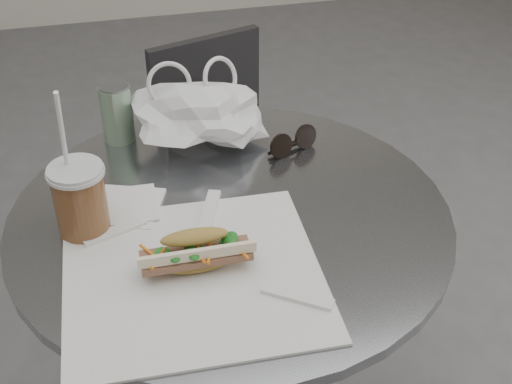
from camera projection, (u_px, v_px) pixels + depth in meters
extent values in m
cylinder|color=slate|center=(234.00, 359.00, 1.44)|extent=(0.08, 0.08, 0.71)
cylinder|color=slate|center=(230.00, 217.00, 1.23)|extent=(0.76, 0.76, 0.02)
cylinder|color=#2F2F31|center=(244.00, 296.00, 2.10)|extent=(0.35, 0.35, 0.02)
cylinder|color=#2F2F31|center=(243.00, 237.00, 1.97)|extent=(0.06, 0.06, 0.47)
cylinder|color=#2F2F31|center=(242.00, 166.00, 1.83)|extent=(0.40, 0.40, 0.02)
cube|color=#2F2F31|center=(206.00, 86.00, 1.88)|extent=(0.31, 0.12, 0.27)
cube|color=white|center=(193.00, 275.00, 1.09)|extent=(0.40, 0.38, 0.00)
ellipsoid|color=#A6863E|center=(197.00, 264.00, 1.09)|extent=(0.21, 0.07, 0.02)
cube|color=brown|center=(196.00, 255.00, 1.08)|extent=(0.17, 0.05, 0.01)
ellipsoid|color=#A6863E|center=(195.00, 240.00, 1.07)|extent=(0.21, 0.08, 0.04)
cylinder|color=brown|center=(81.00, 203.00, 1.15)|extent=(0.08, 0.08, 0.11)
cylinder|color=silver|center=(75.00, 171.00, 1.11)|extent=(0.09, 0.09, 0.01)
cylinder|color=white|center=(64.00, 146.00, 1.09)|extent=(0.02, 0.06, 0.21)
cylinder|color=black|center=(281.00, 146.00, 1.35)|extent=(0.05, 0.03, 0.05)
cylinder|color=black|center=(306.00, 137.00, 1.38)|extent=(0.05, 0.03, 0.05)
cube|color=black|center=(293.00, 144.00, 1.37)|extent=(0.02, 0.01, 0.00)
cube|color=white|center=(126.00, 207.00, 1.23)|extent=(0.15, 0.15, 0.01)
cube|color=white|center=(125.00, 205.00, 1.23)|extent=(0.11, 0.11, 0.00)
cylinder|color=#559258|center=(117.00, 113.00, 1.39)|extent=(0.06, 0.06, 0.11)
cylinder|color=slate|center=(113.00, 86.00, 1.35)|extent=(0.06, 0.06, 0.00)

